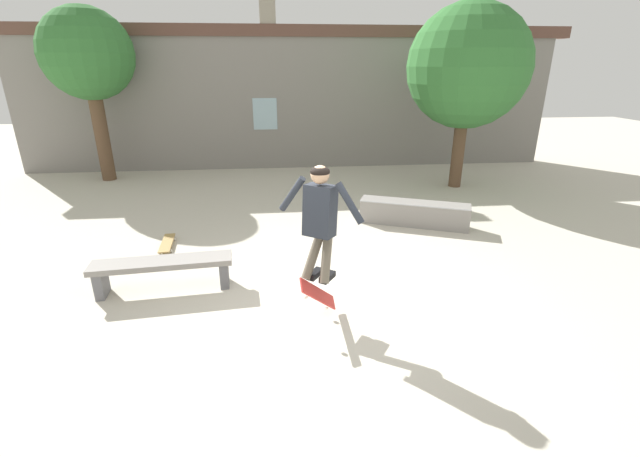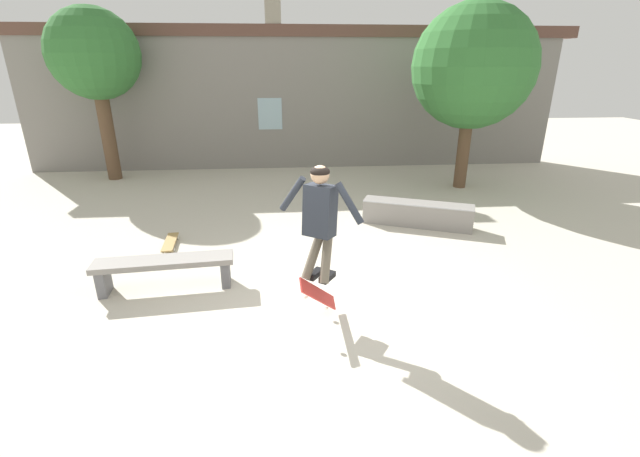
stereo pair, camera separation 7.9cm
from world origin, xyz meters
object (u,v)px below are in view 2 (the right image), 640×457
object	(u,v)px
skateboard_resting	(170,242)
skateboard_flipping	(318,294)
park_bench	(165,267)
skater	(320,215)
tree_right	(473,67)
skate_ledge	(417,214)
tree_left	(94,56)

from	to	relation	value
skateboard_resting	skateboard_flipping	bearing A→B (deg)	37.82
park_bench	skateboard_resting	size ratio (longest dim) A/B	2.23
park_bench	skateboard_resting	bearing A→B (deg)	96.67
skateboard_resting	park_bench	bearing A→B (deg)	6.68
park_bench	skater	bearing A→B (deg)	-29.90
tree_right	skate_ledge	distance (m)	4.29
skate_ledge	skateboard_flipping	world-z (taller)	skateboard_flipping
tree_right	skater	size ratio (longest dim) A/B	3.15
skate_ledge	skateboard_flipping	bearing A→B (deg)	-102.07
park_bench	skateboard_flipping	size ratio (longest dim) A/B	2.94
skater	tree_left	bearing A→B (deg)	68.32
tree_right	skateboard_resting	size ratio (longest dim) A/B	5.10
park_bench	skater	size ratio (longest dim) A/B	1.38
skateboard_flipping	skate_ledge	bearing A→B (deg)	9.91
tree_left	skate_ledge	distance (m)	8.99
park_bench	skateboard_flipping	bearing A→B (deg)	-31.03
tree_left	skater	distance (m)	9.27
skate_ledge	skateboard_flipping	distance (m)	3.90
tree_left	skateboard_flipping	size ratio (longest dim) A/B	6.69
skate_ledge	tree_right	bearing A→B (deg)	76.75
park_bench	skater	world-z (taller)	skater
tree_left	skate_ledge	size ratio (longest dim) A/B	2.08
skate_ledge	skater	size ratio (longest dim) A/B	1.51
tree_left	skate_ledge	xyz separation A→B (m)	(7.30, -4.35, -2.95)
tree_left	skateboard_flipping	distance (m)	9.53
skater	tree_right	bearing A→B (deg)	-1.02
skater	skateboard_resting	distance (m)	3.76
skater	skateboard_resting	bearing A→B (deg)	77.89
skate_ledge	skater	bearing A→B (deg)	-102.07
tree_right	tree_left	xyz separation A→B (m)	(-9.25, 1.63, 0.26)
tree_right	skater	distance (m)	7.36
tree_right	skateboard_resting	world-z (taller)	tree_right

